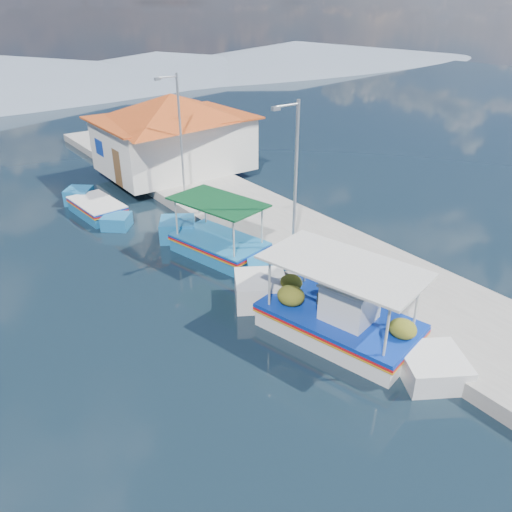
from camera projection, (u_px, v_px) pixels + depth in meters
ground at (224, 326)px, 16.37m from camera, size 160.00×160.00×0.00m
quay at (260, 220)px, 23.67m from camera, size 5.00×44.00×0.50m
bollards at (232, 228)px, 21.85m from camera, size 0.20×17.20×0.30m
main_caique at (337, 320)px, 15.72m from camera, size 3.88×8.45×2.87m
caique_green_canopy at (219, 246)px, 20.86m from camera, size 3.23×7.00×2.69m
caique_blue_hull at (97, 209)px, 24.87m from camera, size 2.06×5.95×1.06m
harbor_building at (173, 131)px, 29.16m from camera, size 10.49×10.49×4.40m
lamp_post_near at (294, 173)px, 18.42m from camera, size 1.21×0.14×6.00m
lamp_post_far at (179, 129)px, 24.91m from camera, size 1.21×0.14×6.00m
mountain_ridge at (15, 73)px, 59.23m from camera, size 171.40×96.00×5.50m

